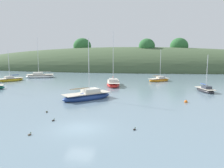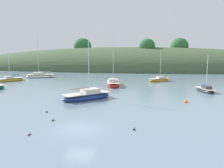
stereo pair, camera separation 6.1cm
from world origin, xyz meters
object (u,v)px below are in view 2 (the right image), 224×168
(sailboat_navy_dinghy, at_px, (205,90))
(duck_lead, at_px, (53,120))
(duck_trailing, at_px, (29,134))
(mooring_buoy_channel, at_px, (186,102))
(sailboat_teal_outer, at_px, (159,80))
(duck_straggler, at_px, (134,129))
(sailboat_cream_ketch, at_px, (11,80))
(sailboat_yellow_far, at_px, (40,76))
(duck_lone_left, at_px, (47,112))
(sailboat_grey_yawl, at_px, (87,96))
(sailboat_blue_center, at_px, (113,84))

(sailboat_navy_dinghy, distance_m, duck_lead, 27.40)
(duck_trailing, bearing_deg, mooring_buoy_channel, 43.91)
(sailboat_teal_outer, distance_m, duck_straggler, 34.49)
(duck_lead, distance_m, duck_straggler, 8.21)
(sailboat_cream_ketch, distance_m, sailboat_yellow_far, 8.57)
(duck_lone_left, bearing_deg, sailboat_grey_yawl, 70.32)
(sailboat_grey_yawl, relative_size, sailboat_navy_dinghy, 1.38)
(duck_lone_left, bearing_deg, sailboat_cream_ketch, 128.92)
(sailboat_navy_dinghy, xyz_separation_m, duck_straggler, (-11.18, -20.96, -0.28))
(duck_lead, relative_size, duck_trailing, 0.99)
(mooring_buoy_channel, xyz_separation_m, duck_lead, (-14.47, -10.35, -0.07))
(sailboat_yellow_far, bearing_deg, sailboat_cream_ketch, -114.04)
(sailboat_cream_ketch, height_order, duck_trailing, sailboat_cream_ketch)
(sailboat_grey_yawl, height_order, sailboat_yellow_far, sailboat_yellow_far)
(sailboat_grey_yawl, relative_size, mooring_buoy_channel, 16.71)
(sailboat_cream_ketch, relative_size, mooring_buoy_channel, 13.70)
(mooring_buoy_channel, distance_m, duck_lead, 17.79)
(sailboat_yellow_far, xyz_separation_m, duck_trailing, (18.44, -39.84, -0.39))
(sailboat_grey_yawl, height_order, duck_trailing, sailboat_grey_yawl)
(sailboat_teal_outer, bearing_deg, sailboat_cream_ketch, -172.26)
(sailboat_cream_ketch, relative_size, duck_trailing, 17.41)
(sailboat_navy_dinghy, bearing_deg, duck_trailing, -129.94)
(duck_trailing, bearing_deg, sailboat_cream_ketch, 124.42)
(sailboat_blue_center, xyz_separation_m, duck_trailing, (-2.97, -28.15, -0.40))
(sailboat_cream_ketch, relative_size, sailboat_yellow_far, 0.67)
(mooring_buoy_channel, relative_size, duck_trailing, 1.27)
(sailboat_teal_outer, bearing_deg, duck_straggler, -97.01)
(sailboat_grey_yawl, bearing_deg, sailboat_blue_center, 82.21)
(sailboat_cream_ketch, bearing_deg, sailboat_yellow_far, 65.96)
(sailboat_navy_dinghy, xyz_separation_m, duck_lone_left, (-21.26, -16.58, -0.28))
(sailboat_teal_outer, bearing_deg, mooring_buoy_channel, -84.43)
(sailboat_grey_yawl, xyz_separation_m, duck_lead, (-0.73, -10.57, -0.40))
(sailboat_navy_dinghy, height_order, mooring_buoy_channel, sailboat_navy_dinghy)
(sailboat_blue_center, distance_m, mooring_buoy_channel, 18.25)
(mooring_buoy_channel, bearing_deg, duck_straggler, -118.43)
(sailboat_cream_ketch, xyz_separation_m, sailboat_yellow_far, (3.49, 7.83, 0.07))
(sailboat_teal_outer, bearing_deg, duck_lead, -110.55)
(sailboat_blue_center, bearing_deg, duck_trailing, -96.03)
(sailboat_blue_center, xyz_separation_m, sailboat_grey_yawl, (-1.87, -13.63, -0.00))
(sailboat_teal_outer, relative_size, sailboat_cream_ketch, 1.02)
(sailboat_yellow_far, bearing_deg, duck_trailing, -65.16)
(sailboat_grey_yawl, distance_m, sailboat_navy_dinghy, 20.57)
(sailboat_grey_yawl, bearing_deg, sailboat_navy_dinghy, 25.73)
(sailboat_cream_ketch, relative_size, duck_lead, 17.64)
(sailboat_grey_yawl, bearing_deg, duck_lead, -93.93)
(sailboat_cream_ketch, height_order, sailboat_navy_dinghy, sailboat_cream_ketch)
(duck_straggler, bearing_deg, duck_trailing, -163.60)
(sailboat_yellow_far, height_order, duck_lone_left, sailboat_yellow_far)
(duck_lone_left, xyz_separation_m, duck_lead, (2.01, -2.92, 0.00))
(duck_lead, relative_size, duck_straggler, 1.02)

